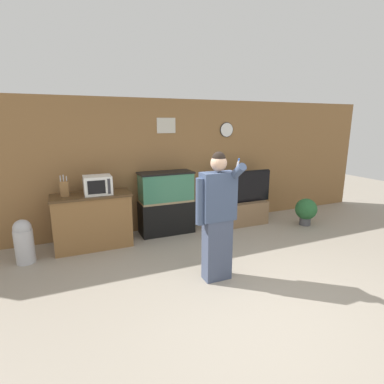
{
  "coord_description": "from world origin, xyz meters",
  "views": [
    {
      "loc": [
        -1.97,
        -2.74,
        2.14
      ],
      "look_at": [
        -0.12,
        1.59,
        1.05
      ],
      "focal_mm": 28.0,
      "sensor_mm": 36.0,
      "label": 1
    }
  ],
  "objects_px": {
    "counter_island": "(93,221)",
    "tv_on_stand": "(241,209)",
    "person_standing": "(217,215)",
    "knife_block": "(64,189)",
    "potted_plant": "(306,210)",
    "aquarium_on_stand": "(166,203)",
    "trash_bin": "(24,241)",
    "microwave": "(98,185)"
  },
  "relations": [
    {
      "from": "counter_island",
      "to": "tv_on_stand",
      "type": "height_order",
      "value": "tv_on_stand"
    },
    {
      "from": "tv_on_stand",
      "to": "person_standing",
      "type": "xyz_separation_m",
      "value": [
        -1.56,
        -1.83,
        0.58
      ]
    },
    {
      "from": "person_standing",
      "to": "knife_block",
      "type": "bearing_deg",
      "value": 135.18
    },
    {
      "from": "person_standing",
      "to": "potted_plant",
      "type": "xyz_separation_m",
      "value": [
        2.82,
        1.27,
        -0.6
      ]
    },
    {
      "from": "aquarium_on_stand",
      "to": "potted_plant",
      "type": "distance_m",
      "value": 2.99
    },
    {
      "from": "aquarium_on_stand",
      "to": "person_standing",
      "type": "relative_size",
      "value": 0.69
    },
    {
      "from": "knife_block",
      "to": "trash_bin",
      "type": "height_order",
      "value": "knife_block"
    },
    {
      "from": "knife_block",
      "to": "person_standing",
      "type": "bearing_deg",
      "value": -44.82
    },
    {
      "from": "counter_island",
      "to": "microwave",
      "type": "distance_m",
      "value": 0.65
    },
    {
      "from": "microwave",
      "to": "aquarium_on_stand",
      "type": "distance_m",
      "value": 1.38
    },
    {
      "from": "aquarium_on_stand",
      "to": "counter_island",
      "type": "bearing_deg",
      "value": -173.96
    },
    {
      "from": "knife_block",
      "to": "tv_on_stand",
      "type": "height_order",
      "value": "knife_block"
    },
    {
      "from": "counter_island",
      "to": "knife_block",
      "type": "bearing_deg",
      "value": 179.88
    },
    {
      "from": "tv_on_stand",
      "to": "trash_bin",
      "type": "distance_m",
      "value": 4.08
    },
    {
      "from": "person_standing",
      "to": "potted_plant",
      "type": "distance_m",
      "value": 3.15
    },
    {
      "from": "microwave",
      "to": "person_standing",
      "type": "bearing_deg",
      "value": -53.57
    },
    {
      "from": "microwave",
      "to": "tv_on_stand",
      "type": "xyz_separation_m",
      "value": [
        2.9,
        0.01,
        -0.76
      ]
    },
    {
      "from": "potted_plant",
      "to": "person_standing",
      "type": "bearing_deg",
      "value": -155.75
    },
    {
      "from": "counter_island",
      "to": "person_standing",
      "type": "bearing_deg",
      "value": -51.74
    },
    {
      "from": "aquarium_on_stand",
      "to": "trash_bin",
      "type": "relative_size",
      "value": 1.74
    },
    {
      "from": "knife_block",
      "to": "potted_plant",
      "type": "xyz_separation_m",
      "value": [
        4.69,
        -0.58,
        -0.76
      ]
    },
    {
      "from": "microwave",
      "to": "aquarium_on_stand",
      "type": "relative_size",
      "value": 0.37
    },
    {
      "from": "tv_on_stand",
      "to": "trash_bin",
      "type": "height_order",
      "value": "tv_on_stand"
    },
    {
      "from": "aquarium_on_stand",
      "to": "trash_bin",
      "type": "bearing_deg",
      "value": -170.97
    },
    {
      "from": "person_standing",
      "to": "tv_on_stand",
      "type": "bearing_deg",
      "value": 49.53
    },
    {
      "from": "person_standing",
      "to": "trash_bin",
      "type": "bearing_deg",
      "value": 147.34
    },
    {
      "from": "microwave",
      "to": "person_standing",
      "type": "xyz_separation_m",
      "value": [
        1.34,
        -1.81,
        -0.18
      ]
    },
    {
      "from": "potted_plant",
      "to": "trash_bin",
      "type": "distance_m",
      "value": 5.34
    },
    {
      "from": "tv_on_stand",
      "to": "trash_bin",
      "type": "bearing_deg",
      "value": -176.93
    },
    {
      "from": "counter_island",
      "to": "tv_on_stand",
      "type": "distance_m",
      "value": 3.02
    },
    {
      "from": "aquarium_on_stand",
      "to": "trash_bin",
      "type": "height_order",
      "value": "aquarium_on_stand"
    },
    {
      "from": "microwave",
      "to": "aquarium_on_stand",
      "type": "bearing_deg",
      "value": 8.29
    },
    {
      "from": "knife_block",
      "to": "potted_plant",
      "type": "height_order",
      "value": "knife_block"
    },
    {
      "from": "potted_plant",
      "to": "aquarium_on_stand",
      "type": "bearing_deg",
      "value": 165.79
    },
    {
      "from": "counter_island",
      "to": "microwave",
      "type": "xyz_separation_m",
      "value": [
        0.12,
        -0.04,
        0.63
      ]
    },
    {
      "from": "potted_plant",
      "to": "trash_bin",
      "type": "bearing_deg",
      "value": 176.35
    },
    {
      "from": "person_standing",
      "to": "potted_plant",
      "type": "height_order",
      "value": "person_standing"
    },
    {
      "from": "counter_island",
      "to": "person_standing",
      "type": "height_order",
      "value": "person_standing"
    },
    {
      "from": "counter_island",
      "to": "aquarium_on_stand",
      "type": "bearing_deg",
      "value": 6.04
    },
    {
      "from": "aquarium_on_stand",
      "to": "trash_bin",
      "type": "distance_m",
      "value": 2.49
    },
    {
      "from": "knife_block",
      "to": "potted_plant",
      "type": "relative_size",
      "value": 0.63
    },
    {
      "from": "potted_plant",
      "to": "counter_island",
      "type": "bearing_deg",
      "value": 172.26
    }
  ]
}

